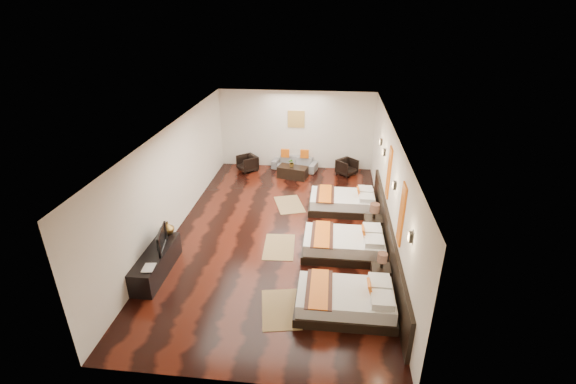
# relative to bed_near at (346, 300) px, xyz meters

# --- Properties ---
(floor) EXTENTS (5.50, 9.50, 0.01)m
(floor) POSITION_rel_bed_near_xyz_m (-1.69, 2.88, -0.25)
(floor) COLOR black
(floor) RESTS_ON ground
(ceiling) EXTENTS (5.50, 9.50, 0.01)m
(ceiling) POSITION_rel_bed_near_xyz_m (-1.69, 2.88, 2.55)
(ceiling) COLOR white
(ceiling) RESTS_ON floor
(back_wall) EXTENTS (5.50, 0.01, 2.80)m
(back_wall) POSITION_rel_bed_near_xyz_m (-1.69, 7.63, 1.15)
(back_wall) COLOR silver
(back_wall) RESTS_ON floor
(left_wall) EXTENTS (0.01, 9.50, 2.80)m
(left_wall) POSITION_rel_bed_near_xyz_m (-4.44, 2.88, 1.15)
(left_wall) COLOR silver
(left_wall) RESTS_ON floor
(right_wall) EXTENTS (0.01, 9.50, 2.80)m
(right_wall) POSITION_rel_bed_near_xyz_m (1.06, 2.88, 1.15)
(right_wall) COLOR silver
(right_wall) RESTS_ON floor
(headboard_panel) EXTENTS (0.08, 6.60, 0.90)m
(headboard_panel) POSITION_rel_bed_near_xyz_m (1.02, 2.08, 0.20)
(headboard_panel) COLOR black
(headboard_panel) RESTS_ON floor
(bed_near) EXTENTS (1.95, 1.23, 0.74)m
(bed_near) POSITION_rel_bed_near_xyz_m (0.00, 0.00, 0.00)
(bed_near) COLOR black
(bed_near) RESTS_ON floor
(bed_mid) EXTENTS (1.98, 1.24, 0.75)m
(bed_mid) POSITION_rel_bed_near_xyz_m (0.00, 2.04, 0.00)
(bed_mid) COLOR black
(bed_mid) RESTS_ON floor
(bed_far) EXTENTS (1.93, 1.21, 0.74)m
(bed_far) POSITION_rel_bed_near_xyz_m (-0.00, 4.34, -0.00)
(bed_far) COLOR black
(bed_far) RESTS_ON floor
(nightstand_a) EXTENTS (0.40, 0.40, 0.79)m
(nightstand_a) POSITION_rel_bed_near_xyz_m (0.75, 0.93, 0.02)
(nightstand_a) COLOR black
(nightstand_a) RESTS_ON floor
(nightstand_b) EXTENTS (0.46, 0.46, 0.91)m
(nightstand_b) POSITION_rel_bed_near_xyz_m (0.75, 2.98, 0.06)
(nightstand_b) COLOR black
(nightstand_b) RESTS_ON floor
(jute_mat_near) EXTENTS (0.95, 1.31, 0.01)m
(jute_mat_near) POSITION_rel_bed_near_xyz_m (-1.28, -0.10, -0.25)
(jute_mat_near) COLOR olive
(jute_mat_near) RESTS_ON floor
(jute_mat_mid) EXTENTS (0.82, 1.24, 0.01)m
(jute_mat_mid) POSITION_rel_bed_near_xyz_m (-1.60, 2.14, -0.25)
(jute_mat_mid) COLOR olive
(jute_mat_mid) RESTS_ON floor
(jute_mat_far) EXTENTS (1.09, 1.37, 0.01)m
(jute_mat_far) POSITION_rel_bed_near_xyz_m (-1.60, 4.49, -0.25)
(jute_mat_far) COLOR olive
(jute_mat_far) RESTS_ON floor
(tv_console) EXTENTS (0.50, 1.80, 0.55)m
(tv_console) POSITION_rel_bed_near_xyz_m (-4.19, 0.78, 0.02)
(tv_console) COLOR black
(tv_console) RESTS_ON floor
(tv) EXTENTS (0.27, 0.82, 0.47)m
(tv) POSITION_rel_bed_near_xyz_m (-4.14, 0.96, 0.53)
(tv) COLOR black
(tv) RESTS_ON tv_console
(book) EXTENTS (0.27, 0.35, 0.03)m
(book) POSITION_rel_bed_near_xyz_m (-4.19, 0.18, 0.31)
(book) COLOR black
(book) RESTS_ON tv_console
(figurine) EXTENTS (0.39, 0.39, 0.31)m
(figurine) POSITION_rel_bed_near_xyz_m (-4.19, 1.60, 0.45)
(figurine) COLOR brown
(figurine) RESTS_ON tv_console
(sofa) EXTENTS (1.70, 0.98, 0.47)m
(sofa) POSITION_rel_bed_near_xyz_m (-1.71, 7.33, -0.02)
(sofa) COLOR slate
(sofa) RESTS_ON floor
(armchair_left) EXTENTS (0.87, 0.87, 0.57)m
(armchair_left) POSITION_rel_bed_near_xyz_m (-3.39, 7.03, 0.03)
(armchair_left) COLOR black
(armchair_left) RESTS_ON floor
(armchair_right) EXTENTS (0.85, 0.85, 0.56)m
(armchair_right) POSITION_rel_bed_near_xyz_m (0.17, 7.07, 0.02)
(armchair_right) COLOR black
(armchair_right) RESTS_ON floor
(coffee_table) EXTENTS (1.09, 0.73, 0.40)m
(coffee_table) POSITION_rel_bed_near_xyz_m (-1.71, 6.58, -0.05)
(coffee_table) COLOR black
(coffee_table) RESTS_ON floor
(table_plant) EXTENTS (0.29, 0.26, 0.29)m
(table_plant) POSITION_rel_bed_near_xyz_m (-1.73, 6.60, 0.29)
(table_plant) COLOR #286421
(table_plant) RESTS_ON coffee_table
(orange_panel_a) EXTENTS (0.04, 0.40, 1.30)m
(orange_panel_a) POSITION_rel_bed_near_xyz_m (1.04, 0.98, 1.45)
(orange_panel_a) COLOR #D86014
(orange_panel_a) RESTS_ON right_wall
(orange_panel_b) EXTENTS (0.04, 0.40, 1.30)m
(orange_panel_b) POSITION_rel_bed_near_xyz_m (1.04, 3.18, 1.45)
(orange_panel_b) COLOR #D86014
(orange_panel_b) RESTS_ON right_wall
(sconce_near) EXTENTS (0.07, 0.12, 0.18)m
(sconce_near) POSITION_rel_bed_near_xyz_m (1.01, -0.12, 1.60)
(sconce_near) COLOR black
(sconce_near) RESTS_ON right_wall
(sconce_mid) EXTENTS (0.07, 0.12, 0.18)m
(sconce_mid) POSITION_rel_bed_near_xyz_m (1.01, 2.08, 1.60)
(sconce_mid) COLOR black
(sconce_mid) RESTS_ON right_wall
(sconce_far) EXTENTS (0.07, 0.12, 0.18)m
(sconce_far) POSITION_rel_bed_near_xyz_m (1.01, 4.28, 1.60)
(sconce_far) COLOR black
(sconce_far) RESTS_ON right_wall
(sconce_lounge) EXTENTS (0.07, 0.12, 0.18)m
(sconce_lounge) POSITION_rel_bed_near_xyz_m (1.01, 5.18, 1.60)
(sconce_lounge) COLOR black
(sconce_lounge) RESTS_ON right_wall
(gold_artwork) EXTENTS (0.60, 0.04, 0.60)m
(gold_artwork) POSITION_rel_bed_near_xyz_m (-1.69, 7.61, 1.55)
(gold_artwork) COLOR #AD873F
(gold_artwork) RESTS_ON back_wall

